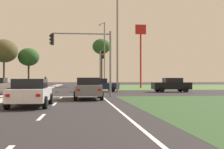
{
  "coord_description": "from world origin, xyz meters",
  "views": [
    {
      "loc": [
        5.03,
        -2.08,
        1.51
      ],
      "look_at": [
        8.58,
        31.31,
        2.0
      ],
      "focal_mm": 47.62,
      "sensor_mm": 36.0,
      "label": 1
    }
  ],
  "objects_px": {
    "pedestrian_at_median": "(46,81)",
    "fastfood_pole_sign": "(141,41)",
    "street_lamp_second": "(119,39)",
    "treeline_third": "(29,57)",
    "traffic_signal_far_right": "(101,63)",
    "car_navy_fourth": "(99,85)",
    "traffic_signal_near_right": "(88,51)",
    "car_white_third": "(31,92)",
    "street_lamp_third": "(104,52)",
    "treeline_fourth": "(101,47)",
    "car_grey_near": "(88,88)",
    "car_black_fifth": "(171,85)",
    "treeline_second": "(4,51)"
  },
  "relations": [
    {
      "from": "car_grey_near",
      "to": "car_white_third",
      "type": "distance_m",
      "value": 6.44
    },
    {
      "from": "car_navy_fourth",
      "to": "treeline_fourth",
      "type": "distance_m",
      "value": 25.3
    },
    {
      "from": "car_navy_fourth",
      "to": "treeline_third",
      "type": "xyz_separation_m",
      "value": [
        -12.96,
        29.61,
        5.29
      ]
    },
    {
      "from": "treeline_second",
      "to": "treeline_third",
      "type": "height_order",
      "value": "treeline_second"
    },
    {
      "from": "car_black_fifth",
      "to": "car_white_third",
      "type": "bearing_deg",
      "value": 141.52
    },
    {
      "from": "street_lamp_second",
      "to": "street_lamp_third",
      "type": "xyz_separation_m",
      "value": [
        -0.24,
        17.12,
        0.13
      ]
    },
    {
      "from": "car_white_third",
      "to": "car_navy_fourth",
      "type": "height_order",
      "value": "car_navy_fourth"
    },
    {
      "from": "car_navy_fourth",
      "to": "street_lamp_third",
      "type": "relative_size",
      "value": 0.42
    },
    {
      "from": "car_grey_near",
      "to": "treeline_second",
      "type": "xyz_separation_m",
      "value": [
        -15.79,
        39.15,
        6.27
      ]
    },
    {
      "from": "treeline_second",
      "to": "traffic_signal_near_right",
      "type": "bearing_deg",
      "value": -66.07
    },
    {
      "from": "car_black_fifth",
      "to": "traffic_signal_far_right",
      "type": "bearing_deg",
      "value": 61.94
    },
    {
      "from": "traffic_signal_near_right",
      "to": "car_black_fifth",
      "type": "bearing_deg",
      "value": 37.48
    },
    {
      "from": "street_lamp_second",
      "to": "fastfood_pole_sign",
      "type": "distance_m",
      "value": 18.83
    },
    {
      "from": "street_lamp_second",
      "to": "treeline_fourth",
      "type": "distance_m",
      "value": 27.39
    },
    {
      "from": "treeline_fourth",
      "to": "traffic_signal_far_right",
      "type": "bearing_deg",
      "value": -94.13
    },
    {
      "from": "car_navy_fourth",
      "to": "treeline_fourth",
      "type": "height_order",
      "value": "treeline_fourth"
    },
    {
      "from": "street_lamp_second",
      "to": "street_lamp_third",
      "type": "height_order",
      "value": "street_lamp_third"
    },
    {
      "from": "car_black_fifth",
      "to": "treeline_fourth",
      "type": "bearing_deg",
      "value": 13.6
    },
    {
      "from": "car_black_fifth",
      "to": "fastfood_pole_sign",
      "type": "relative_size",
      "value": 0.41
    },
    {
      "from": "car_white_third",
      "to": "pedestrian_at_median",
      "type": "xyz_separation_m",
      "value": [
        -2.61,
        29.54,
        0.48
      ]
    },
    {
      "from": "car_navy_fourth",
      "to": "traffic_signal_far_right",
      "type": "relative_size",
      "value": 0.89
    },
    {
      "from": "traffic_signal_near_right",
      "to": "pedestrian_at_median",
      "type": "height_order",
      "value": "traffic_signal_near_right"
    },
    {
      "from": "traffic_signal_near_right",
      "to": "traffic_signal_far_right",
      "type": "relative_size",
      "value": 1.1
    },
    {
      "from": "car_black_fifth",
      "to": "traffic_signal_near_right",
      "type": "bearing_deg",
      "value": 127.48
    },
    {
      "from": "street_lamp_second",
      "to": "street_lamp_third",
      "type": "relative_size",
      "value": 0.97
    },
    {
      "from": "car_black_fifth",
      "to": "street_lamp_second",
      "type": "height_order",
      "value": "street_lamp_second"
    },
    {
      "from": "treeline_third",
      "to": "street_lamp_second",
      "type": "bearing_deg",
      "value": -65.44
    },
    {
      "from": "fastfood_pole_sign",
      "to": "car_white_third",
      "type": "bearing_deg",
      "value": -111.46
    },
    {
      "from": "street_lamp_third",
      "to": "treeline_third",
      "type": "bearing_deg",
      "value": 133.35
    },
    {
      "from": "car_white_third",
      "to": "street_lamp_third",
      "type": "height_order",
      "value": "street_lamp_third"
    },
    {
      "from": "car_white_third",
      "to": "street_lamp_second",
      "type": "xyz_separation_m",
      "value": [
        6.77,
        14.71,
        5.01
      ]
    },
    {
      "from": "fastfood_pole_sign",
      "to": "street_lamp_third",
      "type": "bearing_deg",
      "value": -174.24
    },
    {
      "from": "treeline_second",
      "to": "treeline_third",
      "type": "relative_size",
      "value": 1.18
    },
    {
      "from": "traffic_signal_near_right",
      "to": "fastfood_pole_sign",
      "type": "relative_size",
      "value": 0.53
    },
    {
      "from": "street_lamp_second",
      "to": "treeline_third",
      "type": "bearing_deg",
      "value": 114.56
    },
    {
      "from": "traffic_signal_far_right",
      "to": "fastfood_pole_sign",
      "type": "height_order",
      "value": "fastfood_pole_sign"
    },
    {
      "from": "car_white_third",
      "to": "treeline_fourth",
      "type": "xyz_separation_m",
      "value": [
        6.82,
        42.02,
        6.99
      ]
    },
    {
      "from": "car_grey_near",
      "to": "street_lamp_second",
      "type": "height_order",
      "value": "street_lamp_second"
    },
    {
      "from": "fastfood_pole_sign",
      "to": "treeline_third",
      "type": "xyz_separation_m",
      "value": [
        -20.92,
        14.95,
        -1.72
      ]
    },
    {
      "from": "traffic_signal_far_right",
      "to": "treeline_third",
      "type": "relative_size",
      "value": 0.64
    },
    {
      "from": "street_lamp_third",
      "to": "pedestrian_at_median",
      "type": "relative_size",
      "value": 5.91
    },
    {
      "from": "street_lamp_second",
      "to": "treeline_third",
      "type": "xyz_separation_m",
      "value": [
        -14.94,
        32.7,
        0.29
      ]
    },
    {
      "from": "traffic_signal_far_right",
      "to": "treeline_second",
      "type": "height_order",
      "value": "treeline_second"
    },
    {
      "from": "car_white_third",
      "to": "traffic_signal_near_right",
      "type": "bearing_deg",
      "value": 69.6
    },
    {
      "from": "car_grey_near",
      "to": "traffic_signal_near_right",
      "type": "distance_m",
      "value": 4.6
    },
    {
      "from": "traffic_signal_near_right",
      "to": "street_lamp_second",
      "type": "xyz_separation_m",
      "value": [
        3.45,
        5.76,
        1.87
      ]
    },
    {
      "from": "treeline_fourth",
      "to": "car_grey_near",
      "type": "bearing_deg",
      "value": -95.58
    },
    {
      "from": "car_white_third",
      "to": "street_lamp_third",
      "type": "xyz_separation_m",
      "value": [
        6.54,
        31.82,
        5.14
      ]
    },
    {
      "from": "pedestrian_at_median",
      "to": "fastfood_pole_sign",
      "type": "relative_size",
      "value": 0.17
    },
    {
      "from": "car_black_fifth",
      "to": "treeline_fourth",
      "type": "relative_size",
      "value": 0.46
    }
  ]
}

